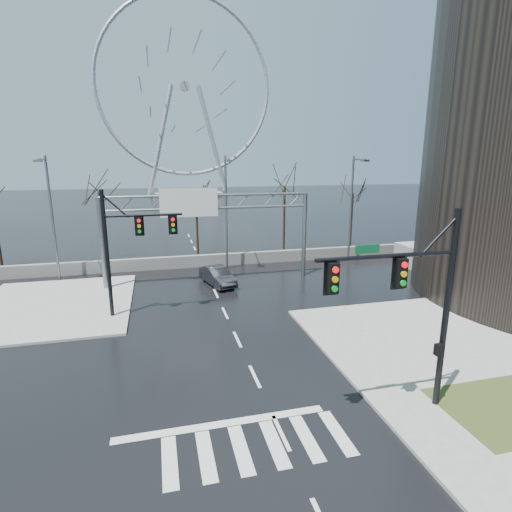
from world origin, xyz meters
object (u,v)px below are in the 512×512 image
object	(u,v)px
sign_gantry	(204,219)
car	(217,276)
ferris_wheel	(185,94)
signal_mast_near	(417,295)
signal_mast_far	(126,242)

from	to	relation	value
sign_gantry	car	xyz separation A→B (m)	(0.84, -0.79, -4.47)
ferris_wheel	car	bearing A→B (deg)	-93.21
signal_mast_near	ferris_wheel	bearing A→B (deg)	90.08
car	sign_gantry	bearing A→B (deg)	121.37
signal_mast_far	ferris_wheel	world-z (taller)	ferris_wheel
signal_mast_near	car	distance (m)	19.25
signal_mast_near	signal_mast_far	size ratio (longest dim) A/B	1.00
sign_gantry	ferris_wheel	distance (m)	82.91
sign_gantry	ferris_wheel	world-z (taller)	ferris_wheel
sign_gantry	car	size ratio (longest dim) A/B	3.76
signal_mast_near	signal_mast_far	distance (m)	17.03
sign_gantry	car	distance (m)	4.61
signal_mast_near	signal_mast_far	bearing A→B (deg)	130.26
signal_mast_near	sign_gantry	distance (m)	19.79
signal_mast_near	car	bearing A→B (deg)	104.41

